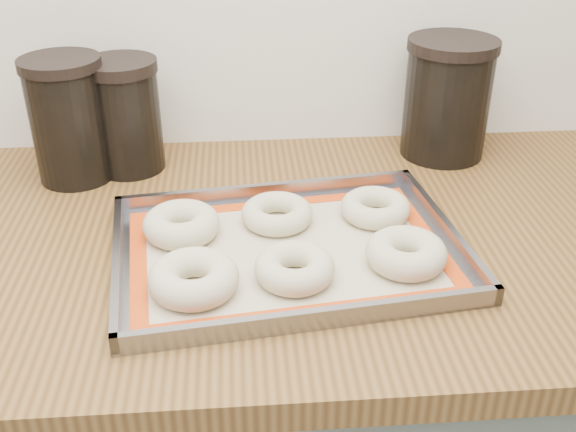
{
  "coord_description": "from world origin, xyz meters",
  "views": [
    {
      "loc": [
        0.04,
        0.85,
        1.4
      ],
      "look_at": [
        0.1,
        1.61,
        0.96
      ],
      "focal_mm": 42.0,
      "sensor_mm": 36.0,
      "label": 1
    }
  ],
  "objects": [
    {
      "name": "countertop",
      "position": [
        0.0,
        1.68,
        0.88
      ],
      "size": [
        3.06,
        0.68,
        0.04
      ],
      "primitive_type": "cube",
      "color": "brown",
      "rests_on": "cabinet"
    },
    {
      "name": "baking_tray",
      "position": [
        0.1,
        1.61,
        0.91
      ],
      "size": [
        0.5,
        0.38,
        0.03
      ],
      "rotation": [
        0.0,
        0.0,
        0.12
      ],
      "color": "gray",
      "rests_on": "countertop"
    },
    {
      "name": "baking_mat",
      "position": [
        0.1,
        1.61,
        0.9
      ],
      "size": [
        0.45,
        0.34,
        0.0
      ],
      "rotation": [
        0.0,
        0.0,
        0.12
      ],
      "color": "#C6B793",
      "rests_on": "baking_tray"
    },
    {
      "name": "bagel_front_left",
      "position": [
        -0.03,
        1.53,
        0.92
      ],
      "size": [
        0.11,
        0.11,
        0.04
      ],
      "primitive_type": "torus",
      "rotation": [
        0.0,
        0.0,
        -0.02
      ],
      "color": "beige",
      "rests_on": "baking_mat"
    },
    {
      "name": "bagel_front_mid",
      "position": [
        0.1,
        1.54,
        0.92
      ],
      "size": [
        0.12,
        0.12,
        0.04
      ],
      "primitive_type": "torus",
      "rotation": [
        0.0,
        0.0,
        0.23
      ],
      "color": "beige",
      "rests_on": "baking_mat"
    },
    {
      "name": "bagel_front_right",
      "position": [
        0.25,
        1.56,
        0.92
      ],
      "size": [
        0.13,
        0.13,
        0.04
      ],
      "primitive_type": "torus",
      "rotation": [
        0.0,
        0.0,
        0.29
      ],
      "color": "beige",
      "rests_on": "baking_mat"
    },
    {
      "name": "bagel_back_left",
      "position": [
        -0.05,
        1.66,
        0.92
      ],
      "size": [
        0.12,
        0.12,
        0.04
      ],
      "primitive_type": "torus",
      "rotation": [
        0.0,
        0.0,
        -0.08
      ],
      "color": "beige",
      "rests_on": "baking_mat"
    },
    {
      "name": "bagel_back_mid",
      "position": [
        0.09,
        1.69,
        0.92
      ],
      "size": [
        0.13,
        0.13,
        0.03
      ],
      "primitive_type": "torus",
      "rotation": [
        0.0,
        0.0,
        0.39
      ],
      "color": "beige",
      "rests_on": "baking_mat"
    },
    {
      "name": "bagel_back_right",
      "position": [
        0.23,
        1.69,
        0.92
      ],
      "size": [
        0.12,
        0.12,
        0.03
      ],
      "primitive_type": "torus",
      "rotation": [
        0.0,
        0.0,
        -0.21
      ],
      "color": "beige",
      "rests_on": "baking_mat"
    },
    {
      "name": "canister_left",
      "position": [
        -0.23,
        1.87,
        1.0
      ],
      "size": [
        0.13,
        0.13,
        0.2
      ],
      "color": "black",
      "rests_on": "countertop"
    },
    {
      "name": "canister_mid",
      "position": [
        -0.15,
        1.9,
        0.99
      ],
      "size": [
        0.12,
        0.12,
        0.19
      ],
      "color": "black",
      "rests_on": "countertop"
    },
    {
      "name": "canister_right",
      "position": [
        0.39,
        1.92,
        1.0
      ],
      "size": [
        0.15,
        0.15,
        0.2
      ],
      "color": "black",
      "rests_on": "countertop"
    }
  ]
}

